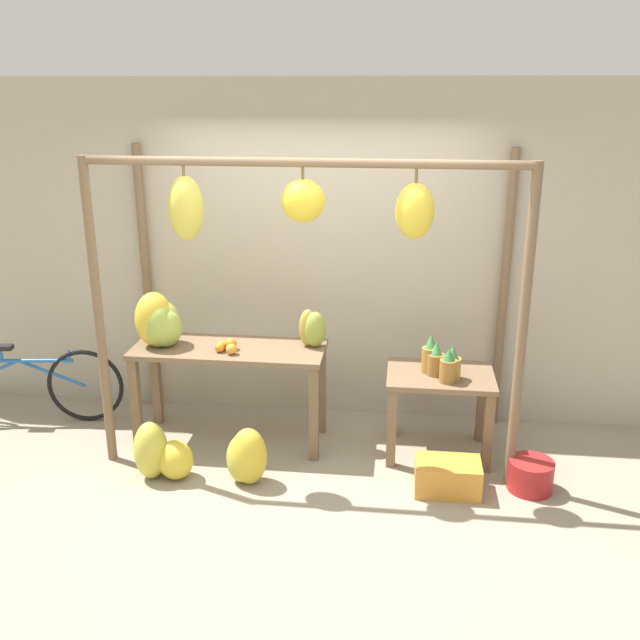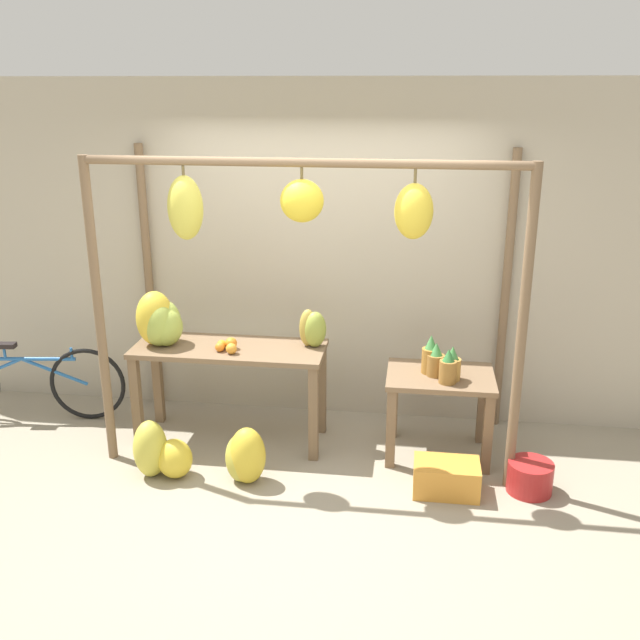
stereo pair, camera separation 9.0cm
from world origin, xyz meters
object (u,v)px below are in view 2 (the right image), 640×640
Objects in this scene: banana_pile_ground_right at (245,457)px; papaya_pile at (312,329)px; blue_bucket at (530,477)px; pineapple_cluster at (441,363)px; banana_pile_ground_left at (160,453)px; fruit_crate_white at (446,477)px; orange_pile at (229,345)px; banana_pile_on_table at (159,322)px; parked_bicycle at (24,382)px.

papaya_pile reaches higher than banana_pile_ground_right.
pineapple_cluster is at bearing 147.76° from blue_bucket.
papaya_pile is (-0.99, 0.16, 0.16)m from pineapple_cluster.
banana_pile_ground_left is (-2.00, -0.56, -0.59)m from pineapple_cluster.
papaya_pile is (-1.05, 0.66, 0.83)m from fruit_crate_white.
orange_pile is at bearing 113.36° from banana_pile_ground_right.
banana_pile_ground_left is 0.63m from banana_pile_ground_right.
banana_pile_on_table is 1.44× the size of blue_bucket.
blue_bucket is 1.92m from papaya_pile.
banana_pile_ground_left is at bearing -176.67° from blue_bucket.
pineapple_cluster is 1.02m from blue_bucket.
blue_bucket is 1.07× the size of papaya_pile.
banana_pile_ground_left reaches higher than fruit_crate_white.
banana_pile_on_table is 1.06× the size of banana_pile_ground_right.
orange_pile is 0.44× the size of banana_pile_ground_right.
pineapple_cluster is 0.71× the size of banana_pile_ground_right.
banana_pile_ground_right is 1.44m from fruit_crate_white.
orange_pile is 1.93m from parked_bicycle.
banana_pile_ground_left is (0.17, -0.61, -0.80)m from banana_pile_on_table.
papaya_pile reaches higher than parked_bicycle.
banana_pile_on_table is at bearing 166.33° from fruit_crate_white.
banana_pile_on_table is 2.18m from pineapple_cluster.
banana_pile_on_table is 2.40× the size of orange_pile.
banana_pile_on_table reaches higher than blue_bucket.
orange_pile is (0.56, -0.05, -0.15)m from banana_pile_on_table.
banana_pile_on_table reaches higher than fruit_crate_white.
blue_bucket is at bearing -8.33° from parked_bicycle.
papaya_pile is (2.48, -0.03, 0.61)m from parked_bicycle.
banana_pile_ground_right reaches higher than fruit_crate_white.
banana_pile_ground_right is (0.79, -0.60, -0.79)m from banana_pile_on_table.
banana_pile_ground_right is at bearing -19.70° from parked_bicycle.
blue_bucket is (2.81, -0.45, -0.88)m from banana_pile_on_table.
banana_pile_ground_right is 1.36× the size of blue_bucket.
orange_pile is at bearing -5.39° from banana_pile_on_table.
parked_bicycle is at bearing 152.64° from banana_pile_ground_left.
papaya_pile reaches higher than pineapple_cluster.
orange_pile is 0.94m from banana_pile_ground_left.
fruit_crate_white is at bearing 1.77° from banana_pile_ground_left.
fruit_crate_white is 3.60m from parked_bicycle.
parked_bicycle is at bearing 171.67° from blue_bucket.
banana_pile_ground_right is at bearing -177.77° from fruit_crate_white.
papaya_pile is at bearing 5.68° from banana_pile_on_table.
orange_pile is 2.40m from blue_bucket.
parked_bicycle is at bearing 168.89° from fruit_crate_white.
banana_pile_ground_left is at bearing -164.35° from pineapple_cluster.
fruit_crate_white is (0.06, -0.50, -0.67)m from pineapple_cluster.
banana_pile_on_table is 1.01m from banana_pile_ground_left.
banana_pile_ground_left is 1.46m from papaya_pile.
orange_pile is at bearing -164.74° from papaya_pile.
banana_pile_on_table is 1.27m from banana_pile_ground_right.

